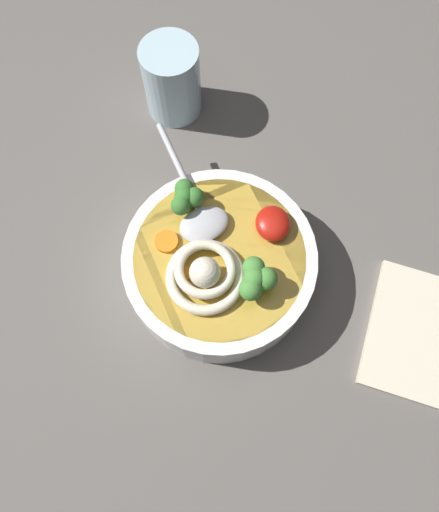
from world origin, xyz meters
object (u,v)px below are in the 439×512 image
object	(u,v)px
soup_bowl	(220,265)
soup_spoon	(201,214)
drinking_glass	(172,81)
folded_napkin	(423,336)
noodle_pile	(207,274)

from	to	relation	value
soup_bowl	soup_spoon	bearing A→B (deg)	21.92
soup_bowl	soup_spoon	size ratio (longest dim) A/B	1.34
soup_spoon	drinking_glass	distance (cm)	21.66
soup_bowl	folded_napkin	distance (cm)	26.62
folded_napkin	soup_bowl	bearing A→B (deg)	70.26
noodle_pile	folded_napkin	world-z (taller)	noodle_pile
noodle_pile	drinking_glass	world-z (taller)	drinking_glass
noodle_pile	drinking_glass	size ratio (longest dim) A/B	0.91
noodle_pile	soup_spoon	world-z (taller)	noodle_pile
soup_bowl	soup_spoon	distance (cm)	6.79
soup_bowl	noodle_pile	bearing A→B (deg)	149.11
soup_bowl	folded_napkin	xyz separation A→B (cm)	(-8.93, -24.89, -3.11)
noodle_pile	folded_napkin	distance (cm)	28.22
soup_bowl	drinking_glass	distance (cm)	26.95
noodle_pile	folded_napkin	bearing A→B (deg)	-103.65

